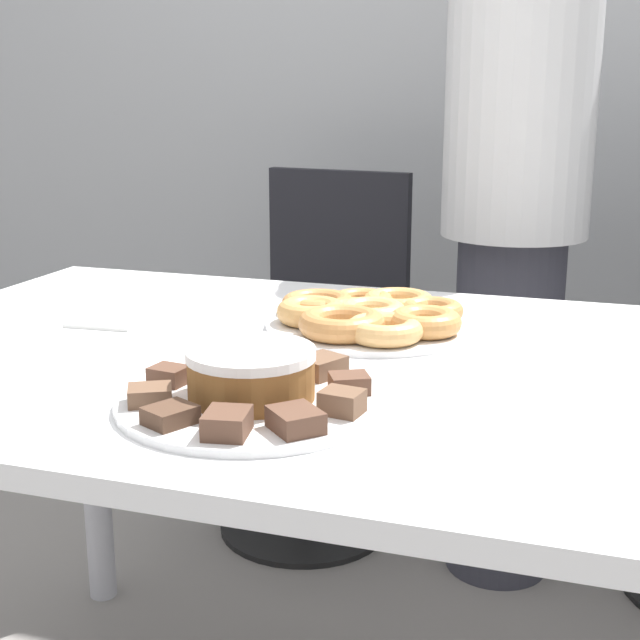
# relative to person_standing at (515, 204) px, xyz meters

# --- Properties ---
(wall_back) EXTENTS (8.00, 0.05, 2.60)m
(wall_back) POSITION_rel_person_standing_xyz_m (-0.12, 0.75, 0.42)
(wall_back) COLOR #A8AAAD
(wall_back) RESTS_ON ground_plane
(table) EXTENTS (1.54, 0.93, 0.75)m
(table) POSITION_rel_person_standing_xyz_m (-0.12, -0.82, -0.21)
(table) COLOR white
(table) RESTS_ON ground_plane
(person_standing) EXTENTS (0.32, 0.32, 1.65)m
(person_standing) POSITION_rel_person_standing_xyz_m (0.00, 0.00, 0.00)
(person_standing) COLOR #383842
(person_standing) RESTS_ON ground_plane
(office_chair_left) EXTENTS (0.50, 0.50, 0.92)m
(office_chair_left) POSITION_rel_person_standing_xyz_m (-0.50, 0.10, -0.43)
(office_chair_left) COLOR black
(office_chair_left) RESTS_ON ground_plane
(plate_cake) EXTENTS (0.33, 0.33, 0.01)m
(plate_cake) POSITION_rel_person_standing_xyz_m (-0.19, -1.04, -0.12)
(plate_cake) COLOR white
(plate_cake) RESTS_ON table
(plate_donuts) EXTENTS (0.34, 0.34, 0.01)m
(plate_donuts) POSITION_rel_person_standing_xyz_m (-0.15, -0.65, -0.12)
(plate_donuts) COLOR white
(plate_donuts) RESTS_ON table
(frosted_cake) EXTENTS (0.16, 0.16, 0.06)m
(frosted_cake) POSITION_rel_person_standing_xyz_m (-0.19, -1.04, -0.09)
(frosted_cake) COLOR brown
(frosted_cake) RESTS_ON plate_cake
(lamington_0) EXTENTS (0.06, 0.07, 0.02)m
(lamington_0) POSITION_rel_person_standing_xyz_m (-0.24, -1.15, -0.11)
(lamington_0) COLOR #513828
(lamington_0) RESTS_ON plate_cake
(lamington_1) EXTENTS (0.06, 0.06, 0.03)m
(lamington_1) POSITION_rel_person_standing_xyz_m (-0.17, -1.16, -0.10)
(lamington_1) COLOR brown
(lamington_1) RESTS_ON plate_cake
(lamington_2) EXTENTS (0.07, 0.07, 0.02)m
(lamington_2) POSITION_rel_person_standing_xyz_m (-0.11, -1.13, -0.11)
(lamington_2) COLOR brown
(lamington_2) RESTS_ON plate_cake
(lamington_3) EXTENTS (0.05, 0.05, 0.03)m
(lamington_3) POSITION_rel_person_standing_xyz_m (-0.07, -1.06, -0.10)
(lamington_3) COLOR brown
(lamington_3) RESTS_ON plate_cake
(lamington_4) EXTENTS (0.06, 0.06, 0.02)m
(lamington_4) POSITION_rel_person_standing_xyz_m (-0.09, -0.99, -0.11)
(lamington_4) COLOR brown
(lamington_4) RESTS_ON plate_cake
(lamington_5) EXTENTS (0.07, 0.07, 0.03)m
(lamington_5) POSITION_rel_person_standing_xyz_m (-0.14, -0.94, -0.10)
(lamington_5) COLOR brown
(lamington_5) RESTS_ON plate_cake
(lamington_6) EXTENTS (0.05, 0.05, 0.03)m
(lamington_6) POSITION_rel_person_standing_xyz_m (-0.21, -0.93, -0.10)
(lamington_6) COLOR #513828
(lamington_6) RESTS_ON plate_cake
(lamington_7) EXTENTS (0.07, 0.07, 0.02)m
(lamington_7) POSITION_rel_person_standing_xyz_m (-0.28, -0.96, -0.11)
(lamington_7) COLOR brown
(lamington_7) RESTS_ON plate_cake
(lamington_8) EXTENTS (0.05, 0.04, 0.02)m
(lamington_8) POSITION_rel_person_standing_xyz_m (-0.31, -1.03, -0.11)
(lamington_8) COLOR brown
(lamington_8) RESTS_ON plate_cake
(lamington_9) EXTENTS (0.07, 0.06, 0.02)m
(lamington_9) POSITION_rel_person_standing_xyz_m (-0.30, -1.10, -0.11)
(lamington_9) COLOR brown
(lamington_9) RESTS_ON plate_cake
(donut_0) EXTENTS (0.11, 0.11, 0.03)m
(donut_0) POSITION_rel_person_standing_xyz_m (-0.15, -0.65, -0.10)
(donut_0) COLOR #E5AD66
(donut_0) RESTS_ON plate_donuts
(donut_1) EXTENTS (0.13, 0.13, 0.04)m
(donut_1) POSITION_rel_person_standing_xyz_m (-0.17, -0.74, -0.10)
(donut_1) COLOR #C68447
(donut_1) RESTS_ON plate_donuts
(donut_2) EXTENTS (0.12, 0.12, 0.03)m
(donut_2) POSITION_rel_person_standing_xyz_m (-0.10, -0.75, -0.10)
(donut_2) COLOR #E5AD66
(donut_2) RESTS_ON plate_donuts
(donut_3) EXTENTS (0.11, 0.11, 0.04)m
(donut_3) POSITION_rel_person_standing_xyz_m (-0.05, -0.69, -0.10)
(donut_3) COLOR #D18E4C
(donut_3) RESTS_ON plate_donuts
(donut_4) EXTENTS (0.10, 0.10, 0.03)m
(donut_4) POSITION_rel_person_standing_xyz_m (-0.06, -0.60, -0.10)
(donut_4) COLOR #C68447
(donut_4) RESTS_ON plate_donuts
(donut_5) EXTENTS (0.12, 0.12, 0.03)m
(donut_5) POSITION_rel_person_standing_xyz_m (-0.13, -0.56, -0.10)
(donut_5) COLOR tan
(donut_5) RESTS_ON plate_donuts
(donut_6) EXTENTS (0.10, 0.10, 0.03)m
(donut_6) POSITION_rel_person_standing_xyz_m (-0.18, -0.57, -0.10)
(donut_6) COLOR #D18E4C
(donut_6) RESTS_ON plate_donuts
(donut_7) EXTENTS (0.12, 0.12, 0.03)m
(donut_7) POSITION_rel_person_standing_xyz_m (-0.25, -0.62, -0.10)
(donut_7) COLOR #C68447
(donut_7) RESTS_ON plate_donuts
(donut_8) EXTENTS (0.11, 0.11, 0.04)m
(donut_8) POSITION_rel_person_standing_xyz_m (-0.24, -0.68, -0.10)
(donut_8) COLOR tan
(donut_8) RESTS_ON plate_donuts
(napkin) EXTENTS (0.12, 0.10, 0.01)m
(napkin) POSITION_rel_person_standing_xyz_m (-0.56, -0.75, -0.12)
(napkin) COLOR white
(napkin) RESTS_ON table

